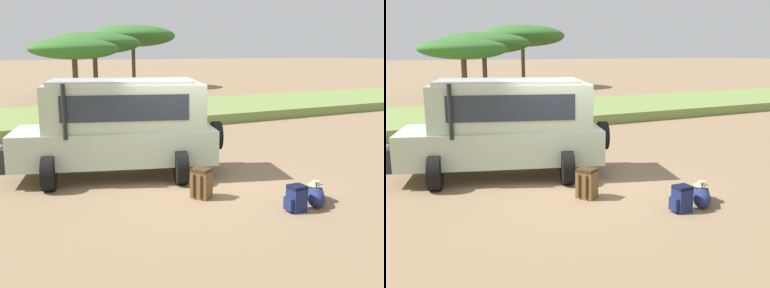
# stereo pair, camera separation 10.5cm
# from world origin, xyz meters

# --- Properties ---
(ground_plane) EXTENTS (320.00, 320.00, 0.00)m
(ground_plane) POSITION_xyz_m (0.00, 0.00, 0.00)
(ground_plane) COLOR #8C7051
(grass_bank) EXTENTS (120.00, 7.00, 0.44)m
(grass_bank) POSITION_xyz_m (0.00, 10.64, 0.22)
(grass_bank) COLOR olive
(grass_bank) RESTS_ON ground_plane
(safari_vehicle) EXTENTS (5.45, 3.62, 2.44)m
(safari_vehicle) POSITION_xyz_m (-1.07, 1.35, 1.29)
(safari_vehicle) COLOR #B2C6A8
(safari_vehicle) RESTS_ON ground_plane
(backpack_beside_front_wheel) EXTENTS (0.51, 0.50, 0.66)m
(backpack_beside_front_wheel) POSITION_xyz_m (-0.10, -1.14, 0.32)
(backpack_beside_front_wheel) COLOR brown
(backpack_beside_front_wheel) RESTS_ON ground_plane
(backpack_cluster_center) EXTENTS (0.43, 0.33, 0.53)m
(backpack_cluster_center) POSITION_xyz_m (1.16, -2.73, 0.26)
(backpack_cluster_center) COLOR navy
(backpack_cluster_center) RESTS_ON ground_plane
(duffel_bag_low_black_case) EXTENTS (0.71, 0.80, 0.45)m
(duffel_bag_low_black_case) POSITION_xyz_m (1.85, -2.54, 0.18)
(duffel_bag_low_black_case) COLOR navy
(duffel_bag_low_black_case) RESTS_ON ground_plane
(acacia_tree_far_left) EXTENTS (5.00, 4.86, 3.85)m
(acacia_tree_far_left) POSITION_xyz_m (1.46, 16.45, 3.24)
(acacia_tree_far_left) COLOR brown
(acacia_tree_far_left) RESTS_ON ground_plane
(acacia_tree_left_mid) EXTENTS (6.40, 6.83, 4.42)m
(acacia_tree_left_mid) POSITION_xyz_m (4.28, 22.30, 3.66)
(acacia_tree_left_mid) COLOR brown
(acacia_tree_left_mid) RESTS_ON ground_plane
(acacia_tree_centre_back) EXTENTS (7.27, 7.28, 5.33)m
(acacia_tree_centre_back) POSITION_xyz_m (9.34, 28.20, 4.40)
(acacia_tree_centre_back) COLOR brown
(acacia_tree_centre_back) RESTS_ON ground_plane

